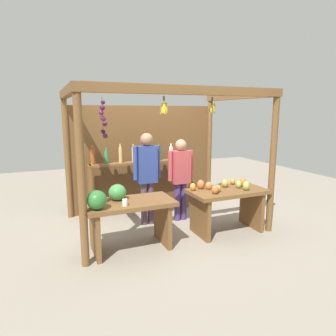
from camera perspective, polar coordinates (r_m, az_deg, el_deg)
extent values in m
plane|color=gray|center=(5.36, -0.83, -10.42)|extent=(12.00, 12.00, 0.00)
cylinder|color=brown|center=(3.77, -16.13, -1.93)|extent=(0.10, 0.10, 2.27)
cylinder|color=brown|center=(5.03, 19.22, 0.97)|extent=(0.10, 0.10, 2.27)
cylinder|color=brown|center=(5.68, -18.56, 2.06)|extent=(0.10, 0.10, 2.27)
cylinder|color=brown|center=(6.58, 7.82, 3.62)|extent=(0.10, 0.10, 2.27)
cube|color=brown|center=(4.13, 4.37, 14.51)|extent=(3.03, 0.12, 0.12)
cube|color=brown|center=(4.66, -18.35, 13.57)|extent=(0.12, 2.05, 0.12)
cube|color=brown|center=(5.73, 13.21, 13.18)|extent=(0.12, 2.05, 0.12)
cube|color=brown|center=(6.00, -4.44, 1.93)|extent=(2.93, 0.04, 2.04)
cylinder|color=brown|center=(4.01, -0.78, 13.07)|extent=(0.02, 0.02, 0.06)
ellipsoid|color=yellow|center=(4.02, -0.29, 11.30)|extent=(0.04, 0.06, 0.15)
ellipsoid|color=yellow|center=(4.03, -0.62, 11.19)|extent=(0.08, 0.08, 0.15)
ellipsoid|color=yellow|center=(4.03, -0.89, 11.43)|extent=(0.06, 0.04, 0.15)
ellipsoid|color=yellow|center=(4.03, -1.27, 11.11)|extent=(0.08, 0.07, 0.15)
ellipsoid|color=yellow|center=(4.00, -1.15, 11.30)|extent=(0.04, 0.08, 0.15)
ellipsoid|color=yellow|center=(3.98, -0.95, 11.10)|extent=(0.08, 0.08, 0.15)
ellipsoid|color=yellow|center=(3.98, -0.56, 11.26)|extent=(0.10, 0.04, 0.15)
ellipsoid|color=yellow|center=(4.00, -0.50, 11.45)|extent=(0.06, 0.06, 0.15)
cylinder|color=brown|center=(4.35, 8.37, 12.78)|extent=(0.02, 0.02, 0.06)
ellipsoid|color=gold|center=(4.37, 8.72, 11.18)|extent=(0.04, 0.06, 0.15)
ellipsoid|color=gold|center=(4.38, 8.26, 11.05)|extent=(0.07, 0.05, 0.15)
ellipsoid|color=gold|center=(4.35, 7.95, 10.97)|extent=(0.05, 0.06, 0.15)
ellipsoid|color=gold|center=(4.32, 8.15, 11.17)|extent=(0.05, 0.05, 0.15)
ellipsoid|color=gold|center=(4.33, 8.69, 10.97)|extent=(0.07, 0.05, 0.15)
cylinder|color=#4C422D|center=(4.07, -12.28, 9.35)|extent=(0.01, 0.01, 0.55)
sphere|color=#47142D|center=(4.10, -12.24, 12.09)|extent=(0.06, 0.06, 0.06)
sphere|color=#47142D|center=(4.07, -12.32, 11.12)|extent=(0.07, 0.07, 0.07)
sphere|color=#601E42|center=(4.08, -12.55, 10.19)|extent=(0.07, 0.07, 0.07)
sphere|color=#601E42|center=(4.10, -12.37, 9.23)|extent=(0.06, 0.06, 0.06)
sphere|color=#601E42|center=(4.11, -12.14, 9.16)|extent=(0.07, 0.07, 0.07)
sphere|color=#511938|center=(4.08, -11.89, 8.22)|extent=(0.07, 0.07, 0.07)
sphere|color=#47142D|center=(4.10, -12.19, 6.77)|extent=(0.06, 0.06, 0.06)
sphere|color=#511938|center=(4.06, -11.78, 6.00)|extent=(0.07, 0.07, 0.07)
cube|color=brown|center=(4.24, -7.28, -6.65)|extent=(1.23, 0.64, 0.06)
cube|color=brown|center=(4.26, -13.69, -11.80)|extent=(0.06, 0.58, 0.64)
cube|color=brown|center=(4.50, -1.03, -10.24)|extent=(0.06, 0.58, 0.64)
ellipsoid|color=#2D7533|center=(3.93, -13.37, -5.92)|extent=(0.33, 0.33, 0.25)
ellipsoid|color=#429347|center=(4.27, -9.58, -4.56)|extent=(0.33, 0.33, 0.23)
cylinder|color=white|center=(4.02, -8.18, -6.51)|extent=(0.07, 0.07, 0.09)
cube|color=brown|center=(4.91, 11.22, -4.38)|extent=(1.23, 0.64, 0.06)
cube|color=brown|center=(4.76, 6.08, -9.13)|extent=(0.06, 0.58, 0.64)
cube|color=brown|center=(5.29, 15.55, -7.43)|extent=(0.06, 0.58, 0.64)
ellipsoid|color=gold|center=(5.25, 12.12, -2.50)|extent=(0.13, 0.13, 0.10)
ellipsoid|color=#CC7038|center=(5.12, 13.99, -2.63)|extent=(0.14, 0.14, 0.15)
ellipsoid|color=gold|center=(4.71, 9.43, -3.86)|extent=(0.09, 0.09, 0.11)
ellipsoid|color=#CC7038|center=(4.86, 6.22, -3.11)|extent=(0.16, 0.16, 0.15)
ellipsoid|color=gold|center=(4.75, 4.71, -3.59)|extent=(0.12, 0.12, 0.12)
ellipsoid|color=#A8B24C|center=(5.01, 13.25, -3.05)|extent=(0.13, 0.13, 0.12)
ellipsoid|color=#E07F47|center=(4.85, 7.73, -3.33)|extent=(0.12, 0.12, 0.12)
ellipsoid|color=#B79E47|center=(5.03, 10.74, -2.85)|extent=(0.16, 0.16, 0.13)
ellipsoid|color=#A8B24C|center=(4.91, 14.60, -3.29)|extent=(0.14, 0.14, 0.14)
ellipsoid|color=#CC7038|center=(4.60, 8.92, -4.05)|extent=(0.15, 0.15, 0.13)
cube|color=brown|center=(5.60, -14.49, -4.45)|extent=(0.05, 0.20, 1.00)
cube|color=brown|center=(6.16, 3.33, -2.77)|extent=(0.05, 0.20, 1.00)
cube|color=brown|center=(5.71, -5.23, 1.06)|extent=(1.91, 0.22, 0.04)
cylinder|color=#994C1E|center=(5.48, -14.11, 2.09)|extent=(0.08, 0.08, 0.28)
cylinder|color=#994C1E|center=(5.46, -14.19, 3.87)|extent=(0.04, 0.04, 0.06)
cylinder|color=#338C4C|center=(5.53, -11.61, 2.02)|extent=(0.07, 0.07, 0.24)
cylinder|color=#338C4C|center=(5.51, -11.67, 3.55)|extent=(0.03, 0.03, 0.06)
cylinder|color=#D8B266|center=(5.58, -9.01, 2.47)|extent=(0.06, 0.06, 0.29)
cylinder|color=#D8B266|center=(5.56, -9.06, 4.26)|extent=(0.03, 0.03, 0.06)
cylinder|color=#D8B266|center=(5.65, -6.57, 2.54)|extent=(0.06, 0.06, 0.27)
cylinder|color=#D8B266|center=(5.63, -6.61, 4.22)|extent=(0.03, 0.03, 0.06)
cylinder|color=#338C4C|center=(5.73, -3.98, 2.46)|extent=(0.07, 0.07, 0.23)
cylinder|color=#338C4C|center=(5.71, -4.00, 3.88)|extent=(0.03, 0.03, 0.06)
cylinder|color=#338C4C|center=(5.81, -1.72, 2.70)|extent=(0.08, 0.08, 0.25)
cylinder|color=#338C4C|center=(5.79, -1.73, 4.21)|extent=(0.03, 0.03, 0.06)
cylinder|color=silver|center=(5.91, 0.57, 2.86)|extent=(0.08, 0.08, 0.25)
cylinder|color=silver|center=(5.89, 0.57, 4.37)|extent=(0.04, 0.04, 0.06)
cylinder|color=silver|center=(6.02, 2.89, 2.95)|extent=(0.07, 0.07, 0.25)
cylinder|color=silver|center=(6.00, 2.91, 4.40)|extent=(0.03, 0.03, 0.06)
cylinder|color=#523B4D|center=(5.22, -4.55, -6.74)|extent=(0.11, 0.11, 0.74)
cylinder|color=#523B4D|center=(5.26, -3.30, -6.60)|extent=(0.11, 0.11, 0.74)
cube|color=#2D428C|center=(5.08, -4.02, 0.70)|extent=(0.32, 0.19, 0.62)
cylinder|color=#2D428C|center=(5.01, -6.18, 0.90)|extent=(0.08, 0.08, 0.56)
cylinder|color=#2D428C|center=(5.14, -1.91, 1.20)|extent=(0.08, 0.08, 0.56)
sphere|color=#997051|center=(5.02, -4.08, 5.42)|extent=(0.21, 0.21, 0.21)
cylinder|color=#4B3272|center=(5.40, 1.80, -6.42)|extent=(0.11, 0.11, 0.68)
cylinder|color=#4B3272|center=(5.45, 2.95, -6.27)|extent=(0.11, 0.11, 0.68)
cube|color=#BF474C|center=(5.28, 2.43, 0.20)|extent=(0.32, 0.19, 0.58)
cylinder|color=#BF474C|center=(5.19, 0.44, 0.36)|extent=(0.08, 0.08, 0.52)
cylinder|color=#BF474C|center=(5.36, 4.37, 0.65)|extent=(0.08, 0.08, 0.52)
sphere|color=tan|center=(5.22, 2.47, 4.38)|extent=(0.20, 0.20, 0.20)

